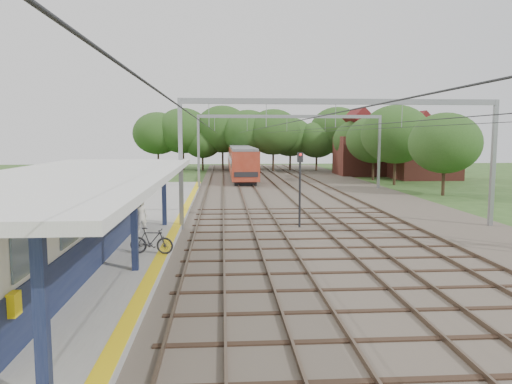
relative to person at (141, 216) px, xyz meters
name	(u,v)px	position (x,y,z in m)	size (l,w,h in m)	color
ground	(341,346)	(6.77, -12.79, -1.16)	(160.00, 160.00, 0.00)	#2D4C1E
ballast_bed	(304,196)	(10.77, 17.21, -1.11)	(18.00, 90.00, 0.10)	#473D33
platform	(131,232)	(-0.73, 1.21, -0.99)	(5.00, 52.00, 0.35)	gray
yellow_stripe	(175,228)	(1.52, 1.21, -0.81)	(0.45, 52.00, 0.01)	yellow
station_building	(56,219)	(-2.11, -5.79, 0.88)	(3.41, 18.00, 3.40)	beige
canopy	(78,177)	(-1.00, -6.79, 2.48)	(6.40, 20.00, 3.44)	#121A38
rail_tracks	(274,194)	(8.27, 17.21, -0.99)	(11.80, 88.00, 0.15)	brown
catenary_system	(306,130)	(10.16, 12.49, 4.35)	(17.22, 88.00, 7.00)	gray
tree_band	(271,137)	(10.61, 44.33, 3.76)	(31.72, 30.88, 8.82)	#382619
house_near	(425,154)	(27.77, 33.21, 1.82)	(7.00, 6.12, 7.89)	brown
house_far	(368,150)	(22.77, 39.21, 2.07)	(8.00, 6.12, 8.66)	brown
person	(141,216)	(0.00, 0.00, 0.00)	(0.59, 0.39, 1.63)	silver
bicycle	(152,241)	(1.11, -4.41, -0.28)	(0.50, 1.77, 1.06)	black
train	(240,159)	(6.27, 41.92, 0.90)	(2.80, 34.92, 3.69)	black
signal_post	(300,182)	(8.12, 2.40, 1.42)	(0.32, 0.28, 4.16)	black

